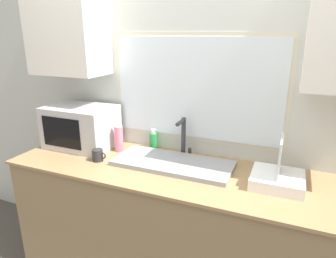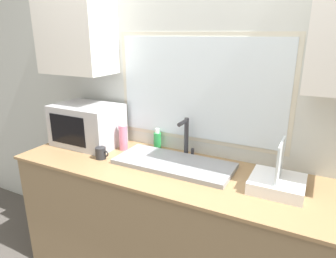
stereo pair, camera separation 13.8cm
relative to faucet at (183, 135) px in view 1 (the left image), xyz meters
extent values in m
cube|color=#8C7251|center=(0.05, -0.24, -0.63)|extent=(2.27, 0.65, 0.90)
cube|color=#99754C|center=(0.05, -0.24, -0.17)|extent=(2.30, 0.68, 0.02)
cube|color=silver|center=(0.05, 0.12, 0.22)|extent=(6.00, 0.06, 2.60)
cube|color=beige|center=(0.05, 0.09, 0.31)|extent=(1.26, 0.01, 0.76)
cube|color=silver|center=(0.05, 0.09, 0.31)|extent=(1.20, 0.01, 0.70)
cube|color=white|center=(-0.88, -0.07, 0.76)|extent=(0.54, 0.32, 0.74)
cube|color=gray|center=(0.00, -0.19, -0.14)|extent=(0.79, 0.34, 0.03)
cylinder|color=#333338|center=(0.00, 0.01, -0.02)|extent=(0.03, 0.03, 0.28)
cylinder|color=#333338|center=(0.00, -0.05, 0.10)|extent=(0.03, 0.13, 0.03)
cylinder|color=#333338|center=(0.05, 0.01, -0.13)|extent=(0.02, 0.02, 0.06)
cube|color=#B2B2B7|center=(-0.79, -0.13, 0.00)|extent=(0.51, 0.35, 0.32)
cube|color=black|center=(-0.83, -0.30, 0.00)|extent=(0.33, 0.01, 0.22)
cube|color=white|center=(0.66, -0.21, -0.12)|extent=(0.29, 0.28, 0.07)
cube|color=silver|center=(0.66, -0.21, 0.02)|extent=(0.01, 0.22, 0.22)
cylinder|color=#D8728C|center=(-0.47, -0.10, -0.06)|extent=(0.06, 0.06, 0.19)
cone|color=silver|center=(-0.47, -0.10, 0.07)|extent=(0.06, 0.06, 0.07)
cylinder|color=#268C3F|center=(-0.26, 0.05, -0.10)|extent=(0.06, 0.06, 0.12)
cylinder|color=white|center=(-0.26, 0.05, -0.02)|extent=(0.03, 0.03, 0.03)
cylinder|color=#262628|center=(-0.51, -0.32, -0.12)|extent=(0.07, 0.07, 0.08)
torus|color=#262628|center=(-0.47, -0.32, -0.11)|extent=(0.05, 0.01, 0.05)
camera|label=1|loc=(0.68, -1.89, 0.68)|focal=32.00mm
camera|label=2|loc=(0.80, -1.83, 0.68)|focal=32.00mm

